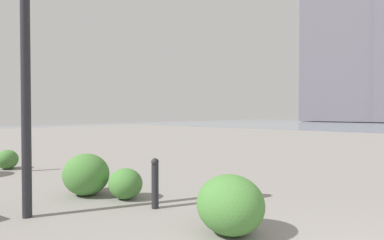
{
  "coord_description": "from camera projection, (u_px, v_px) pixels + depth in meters",
  "views": [
    {
      "loc": [
        0.13,
        2.56,
        1.61
      ],
      "look_at": [
        8.01,
        -6.49,
        1.35
      ],
      "focal_mm": 29.14,
      "sensor_mm": 36.0,
      "label": 1
    }
  ],
  "objects": [
    {
      "name": "lamppost",
      "position": [
        25.0,
        44.0,
        4.75
      ],
      "size": [
        0.98,
        0.28,
        3.99
      ],
      "color": "#232328",
      "rests_on": "ground"
    },
    {
      "name": "shrub_round",
      "position": [
        125.0,
        184.0,
        5.84
      ],
      "size": [
        0.67,
        0.61,
        0.57
      ],
      "color": "#477F38",
      "rests_on": "ground"
    },
    {
      "name": "shrub_low",
      "position": [
        7.0,
        159.0,
        8.97
      ],
      "size": [
        0.65,
        0.59,
        0.55
      ],
      "color": "#477F38",
      "rests_on": "ground"
    },
    {
      "name": "bollard_near",
      "position": [
        155.0,
        182.0,
        5.25
      ],
      "size": [
        0.13,
        0.13,
        0.85
      ],
      "color": "#232328",
      "rests_on": "ground"
    },
    {
      "name": "shrub_tall",
      "position": [
        86.0,
        174.0,
        6.12
      ],
      "size": [
        0.96,
        0.86,
        0.81
      ],
      "color": "#477F38",
      "rests_on": "ground"
    },
    {
      "name": "bollard_mid",
      "position": [
        29.0,
        156.0,
        8.65
      ],
      "size": [
        0.13,
        0.13,
        0.8
      ],
      "color": "#232328",
      "rests_on": "ground"
    },
    {
      "name": "building_annex",
      "position": [
        346.0,
        60.0,
        65.57
      ],
      "size": [
        14.81,
        12.91,
        25.59
      ],
      "color": "#5B5660",
      "rests_on": "ground"
    },
    {
      "name": "shrub_wide",
      "position": [
        230.0,
        204.0,
        4.13
      ],
      "size": [
        0.93,
        0.84,
        0.79
      ],
      "color": "#477F38",
      "rests_on": "ground"
    }
  ]
}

